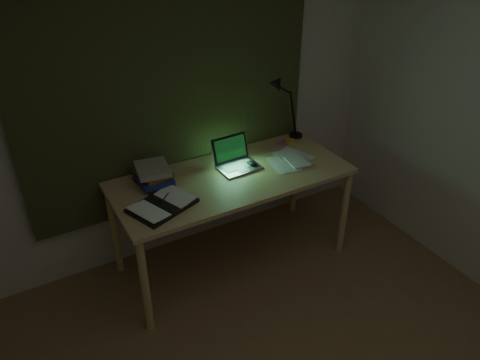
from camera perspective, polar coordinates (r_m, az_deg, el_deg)
The scene contains 11 objects.
wall_back at distance 3.47m, azimuth -8.57°, elevation 9.34°, with size 3.50×0.00×2.50m, color beige.
curtain at distance 3.37m, azimuth -8.58°, elevation 12.28°, with size 2.20×0.06×2.00m, color #2F341A.
desk at distance 3.61m, azimuth -0.94°, elevation -4.90°, with size 1.74×0.76×0.79m, color tan, non-canonical shape.
laptop at distance 3.43m, azimuth -0.09°, elevation 2.98°, with size 0.30×0.34×0.22m, color #A3A2A7, non-canonical shape.
open_textbook at distance 3.09m, azimuth -9.46°, elevation -3.00°, with size 0.40×0.29×0.03m, color white, non-canonical shape.
book_stack at distance 3.32m, azimuth -10.50°, elevation 0.63°, with size 0.22×0.26×0.14m, color white, non-canonical shape.
loose_papers at distance 3.57m, azimuth 6.22°, elevation 2.18°, with size 0.31×0.33×0.02m, color white, non-canonical shape.
mouse at distance 3.51m, azimuth 1.47°, elevation 1.99°, with size 0.06×0.09×0.04m, color black.
sticky_yellow at distance 3.88m, azimuth 6.09°, elevation 4.71°, with size 0.08×0.08×0.02m, color gold.
sticky_pink at distance 3.84m, azimuth 5.19°, elevation 4.43°, with size 0.07×0.07×0.02m, color #D15199.
desk_lamp at distance 3.87m, azimuth 7.07°, elevation 9.21°, with size 0.39×0.30×0.59m, color black, non-canonical shape.
Camera 1 is at (-1.13, -1.03, 2.52)m, focal length 35.00 mm.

